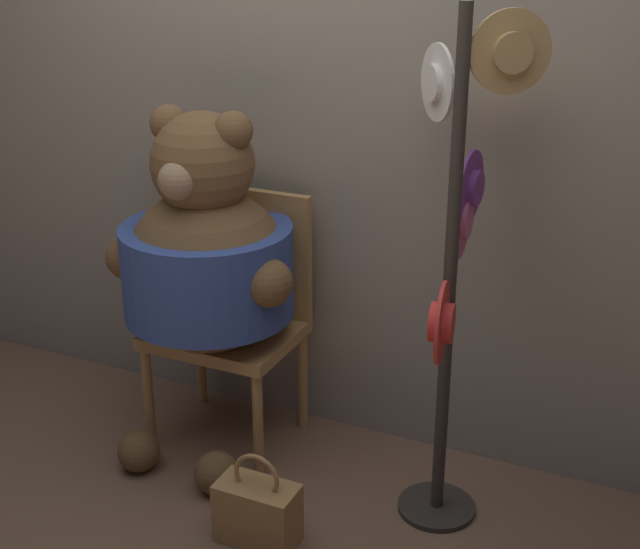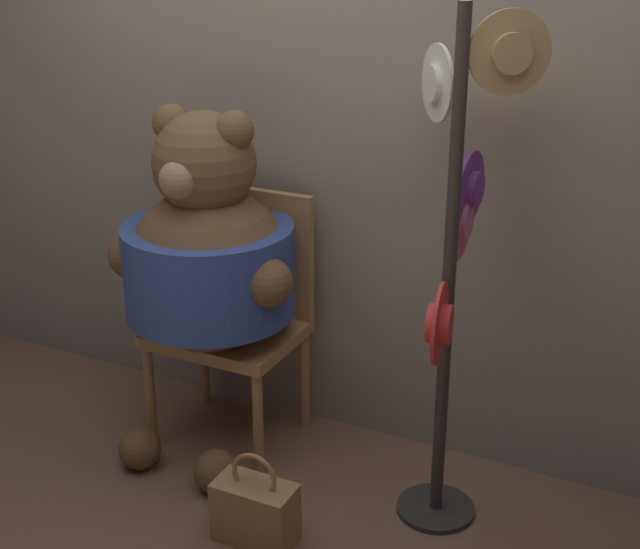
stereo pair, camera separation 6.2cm
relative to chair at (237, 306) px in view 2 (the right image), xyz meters
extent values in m
plane|color=brown|center=(0.29, -0.51, -0.55)|extent=(14.00, 14.00, 0.00)
cube|color=gray|center=(0.29, 0.26, 0.57)|extent=(8.00, 0.10, 2.24)
cylinder|color=#B2844C|center=(-0.25, -0.28, -0.33)|extent=(0.04, 0.04, 0.44)
cylinder|color=#B2844C|center=(0.25, -0.28, -0.33)|extent=(0.04, 0.04, 0.44)
cylinder|color=#B2844C|center=(-0.25, 0.11, -0.33)|extent=(0.04, 0.04, 0.44)
cylinder|color=#B2844C|center=(0.25, 0.11, -0.33)|extent=(0.04, 0.04, 0.44)
cube|color=#B2844C|center=(0.00, -0.08, -0.09)|extent=(0.55, 0.45, 0.05)
cube|color=#B2844C|center=(0.00, 0.12, 0.20)|extent=(0.55, 0.04, 0.52)
sphere|color=brown|center=(-0.02, -0.15, 0.21)|extent=(0.63, 0.63, 0.63)
cylinder|color=#334C99|center=(-0.02, -0.15, 0.21)|extent=(0.64, 0.64, 0.35)
sphere|color=brown|center=(-0.02, -0.15, 0.62)|extent=(0.38, 0.38, 0.38)
sphere|color=brown|center=(-0.15, -0.15, 0.75)|extent=(0.14, 0.14, 0.14)
sphere|color=brown|center=(0.11, -0.15, 0.75)|extent=(0.14, 0.14, 0.14)
sphere|color=#997A5B|center=(-0.02, -0.31, 0.60)|extent=(0.14, 0.14, 0.14)
sphere|color=brown|center=(-0.32, -0.23, 0.24)|extent=(0.18, 0.18, 0.18)
sphere|color=brown|center=(0.28, -0.23, 0.24)|extent=(0.18, 0.18, 0.18)
sphere|color=brown|center=(-0.19, -0.43, -0.47)|extent=(0.16, 0.16, 0.16)
sphere|color=brown|center=(0.15, -0.43, -0.47)|extent=(0.16, 0.16, 0.16)
cylinder|color=#332D28|center=(0.93, -0.19, -0.54)|extent=(0.28, 0.28, 0.02)
cylinder|color=#332D28|center=(0.93, -0.19, 0.33)|extent=(0.04, 0.04, 1.77)
cylinder|color=silver|center=(0.81, -0.06, 0.95)|extent=(0.17, 0.20, 0.25)
cylinder|color=silver|center=(0.81, -0.06, 0.95)|extent=(0.12, 0.13, 0.12)
cylinder|color=#D16693|center=(0.92, -0.07, 0.52)|extent=(0.03, 0.27, 0.27)
cylinder|color=#D16693|center=(0.92, -0.07, 0.52)|extent=(0.06, 0.13, 0.13)
cylinder|color=#7A388E|center=(0.93, -0.03, 0.62)|extent=(0.02, 0.25, 0.25)
cylinder|color=#7A388E|center=(0.93, -0.03, 0.62)|extent=(0.07, 0.12, 0.12)
cylinder|color=tan|center=(1.05, -0.11, 1.07)|extent=(0.22, 0.15, 0.25)
cylinder|color=tan|center=(1.05, -0.11, 1.07)|extent=(0.14, 0.12, 0.12)
cylinder|color=red|center=(0.95, -0.34, 0.26)|extent=(0.06, 0.26, 0.27)
cylinder|color=red|center=(0.95, -0.34, 0.26)|extent=(0.09, 0.14, 0.13)
cube|color=#A87A47|center=(0.42, -0.61, -0.44)|extent=(0.28, 0.15, 0.22)
torus|color=#A87A47|center=(0.42, -0.61, -0.29)|extent=(0.17, 0.02, 0.17)
camera|label=1|loc=(1.66, -2.79, 1.45)|focal=50.00mm
camera|label=2|loc=(1.72, -2.76, 1.45)|focal=50.00mm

